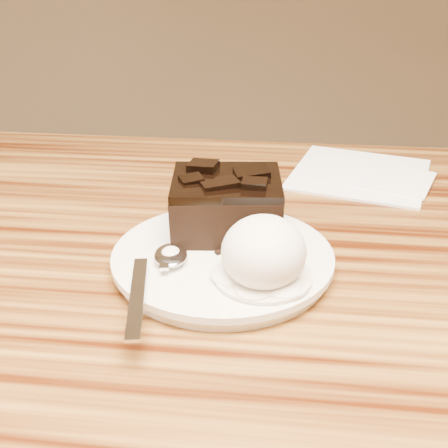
# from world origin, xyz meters

# --- Properties ---
(plate) EXTENTS (0.20, 0.20, 0.02)m
(plate) POSITION_xyz_m (0.09, 0.05, 0.76)
(plate) COLOR silver
(plate) RESTS_ON dining_table
(brownie) EXTENTS (0.11, 0.10, 0.05)m
(brownie) POSITION_xyz_m (0.09, 0.09, 0.79)
(brownie) COLOR black
(brownie) RESTS_ON plate
(ice_cream_scoop) EXTENTS (0.07, 0.07, 0.06)m
(ice_cream_scoop) POSITION_xyz_m (0.13, 0.01, 0.79)
(ice_cream_scoop) COLOR white
(ice_cream_scoop) RESTS_ON plate
(melt_puddle) EXTENTS (0.08, 0.08, 0.00)m
(melt_puddle) POSITION_xyz_m (0.13, 0.01, 0.77)
(melt_puddle) COLOR white
(melt_puddle) RESTS_ON plate
(spoon) EXTENTS (0.06, 0.17, 0.01)m
(spoon) POSITION_xyz_m (0.05, 0.03, 0.77)
(spoon) COLOR silver
(spoon) RESTS_ON plate
(napkin) EXTENTS (0.19, 0.19, 0.01)m
(napkin) POSITION_xyz_m (0.24, 0.28, 0.75)
(napkin) COLOR white
(napkin) RESTS_ON dining_table
(crumb_a) EXTENTS (0.01, 0.01, 0.00)m
(crumb_a) POSITION_xyz_m (0.13, 0.03, 0.77)
(crumb_a) COLOR black
(crumb_a) RESTS_ON plate
(crumb_b) EXTENTS (0.01, 0.01, 0.00)m
(crumb_b) POSITION_xyz_m (0.09, 0.04, 0.77)
(crumb_b) COLOR black
(crumb_b) RESTS_ON plate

